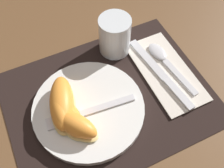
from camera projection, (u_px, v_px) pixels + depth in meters
The scene contains 12 objects.
ground_plane at pixel (109, 98), 0.59m from camera, with size 3.00×3.00×0.00m, color brown.
placemat at pixel (109, 98), 0.58m from camera, with size 0.45×0.34×0.00m.
plate at pixel (89, 109), 0.56m from camera, with size 0.24×0.24×0.02m.
juice_glass at pixel (115, 37), 0.62m from camera, with size 0.08×0.08×0.10m.
napkin at pixel (165, 71), 0.62m from camera, with size 0.11×0.22×0.00m.
knife at pixel (161, 74), 0.61m from camera, with size 0.04×0.23×0.01m.
spoon at pixel (163, 58), 0.63m from camera, with size 0.04×0.17×0.01m.
fork at pixel (85, 113), 0.54m from camera, with size 0.19×0.04×0.00m.
citrus_wedge_0 at pixel (62, 103), 0.53m from camera, with size 0.09×0.14×0.05m.
citrus_wedge_1 at pixel (61, 111), 0.52m from camera, with size 0.06×0.10×0.05m.
citrus_wedge_2 at pixel (68, 116), 0.52m from camera, with size 0.07×0.12×0.03m.
citrus_wedge_3 at pixel (74, 124), 0.51m from camera, with size 0.10×0.11×0.04m.
Camera 1 is at (-0.12, -0.26, 0.51)m, focal length 42.00 mm.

